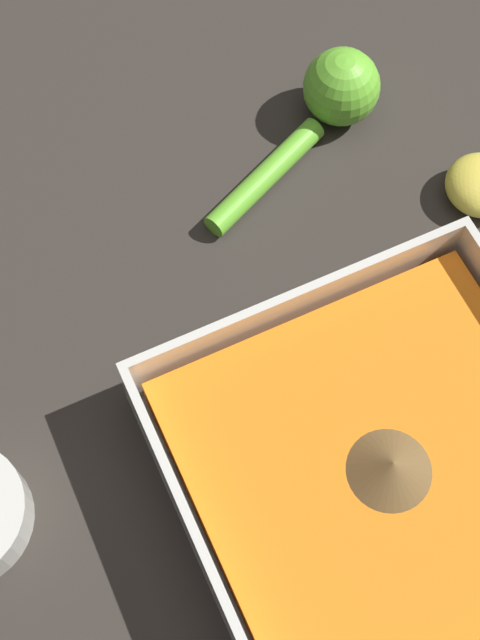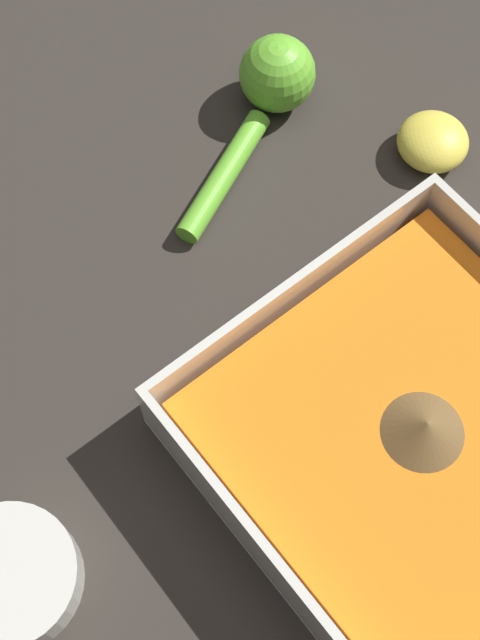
# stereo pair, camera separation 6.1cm
# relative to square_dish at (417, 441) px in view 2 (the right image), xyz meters

# --- Properties ---
(ground_plane) EXTENTS (4.00, 4.00, 0.00)m
(ground_plane) POSITION_rel_square_dish_xyz_m (0.02, -0.05, -0.02)
(ground_plane) COLOR #332D28
(square_dish) EXTENTS (0.26, 0.26, 0.07)m
(square_dish) POSITION_rel_square_dish_xyz_m (0.00, 0.00, 0.00)
(square_dish) COLOR silver
(square_dish) RESTS_ON ground_plane
(spice_bowl) EXTENTS (0.09, 0.09, 0.03)m
(spice_bowl) POSITION_rel_square_dish_xyz_m (0.26, -0.10, -0.01)
(spice_bowl) COLOR silver
(spice_bowl) RESTS_ON ground_plane
(lemon_squeezer) EXTENTS (0.17, 0.10, 0.06)m
(lemon_squeezer) POSITION_rel_square_dish_xyz_m (-0.11, -0.28, 0.00)
(lemon_squeezer) COLOR #6BC633
(lemon_squeezer) RESTS_ON ground_plane
(lemon_half) EXTENTS (0.06, 0.06, 0.03)m
(lemon_half) POSITION_rel_square_dish_xyz_m (-0.18, -0.17, -0.01)
(lemon_half) COLOR #EFDB4C
(lemon_half) RESTS_ON ground_plane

